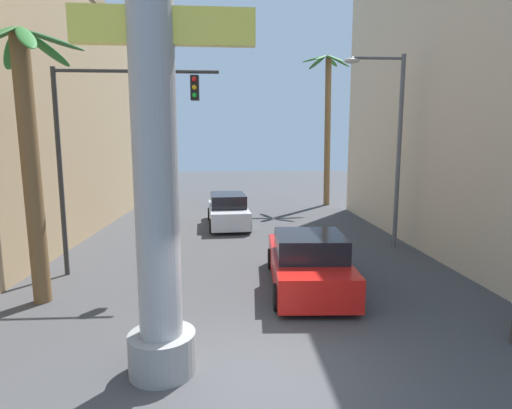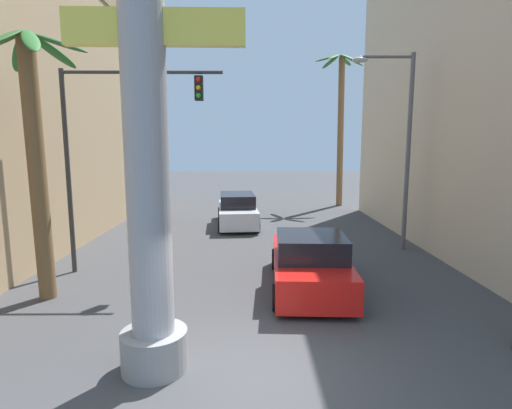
# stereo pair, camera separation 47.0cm
# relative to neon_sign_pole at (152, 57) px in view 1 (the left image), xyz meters

# --- Properties ---
(ground_plane) EXTENTS (88.17, 88.17, 0.00)m
(ground_plane) POSITION_rel_neon_sign_pole_xyz_m (1.80, 9.68, -5.26)
(ground_plane) COLOR #424244
(neon_sign_pole) EXTENTS (3.19, 1.15, 11.09)m
(neon_sign_pole) POSITION_rel_neon_sign_pole_xyz_m (0.00, 0.00, 0.00)
(neon_sign_pole) COLOR #9E9EA3
(neon_sign_pole) RESTS_ON ground
(street_lamp) EXTENTS (2.26, 0.28, 7.14)m
(street_lamp) POSITION_rel_neon_sign_pole_xyz_m (7.10, 8.11, -0.96)
(street_lamp) COLOR #59595E
(street_lamp) RESTS_ON ground
(traffic_light_mast) EXTENTS (4.75, 0.32, 6.09)m
(traffic_light_mast) POSITION_rel_neon_sign_pole_xyz_m (-2.41, 5.48, -1.00)
(traffic_light_mast) COLOR #333333
(traffic_light_mast) RESTS_ON ground
(car_lead) EXTENTS (2.23, 4.72, 1.56)m
(car_lead) POSITION_rel_neon_sign_pole_xyz_m (3.28, 3.99, -4.55)
(car_lead) COLOR black
(car_lead) RESTS_ON ground
(car_far) EXTENTS (2.20, 4.87, 1.56)m
(car_far) POSITION_rel_neon_sign_pole_xyz_m (0.98, 12.77, -4.52)
(car_far) COLOR black
(car_far) RESTS_ON ground
(palm_tree_far_right) EXTENTS (3.10, 2.79, 9.60)m
(palm_tree_far_right) POSITION_rel_neon_sign_pole_xyz_m (7.37, 19.47, 0.45)
(palm_tree_far_right) COLOR brown
(palm_tree_far_right) RESTS_ON ground
(palm_tree_near_left) EXTENTS (2.98, 2.85, 6.60)m
(palm_tree_near_left) POSITION_rel_neon_sign_pole_xyz_m (-3.59, 3.33, -1.28)
(palm_tree_near_left) COLOR brown
(palm_tree_near_left) RESTS_ON ground
(pedestrian_far_left) EXTENTS (0.44, 0.44, 1.78)m
(pedestrian_far_left) POSITION_rel_neon_sign_pole_xyz_m (-2.77, 14.04, -4.21)
(pedestrian_far_left) COLOR #1E233F
(pedestrian_far_left) RESTS_ON ground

